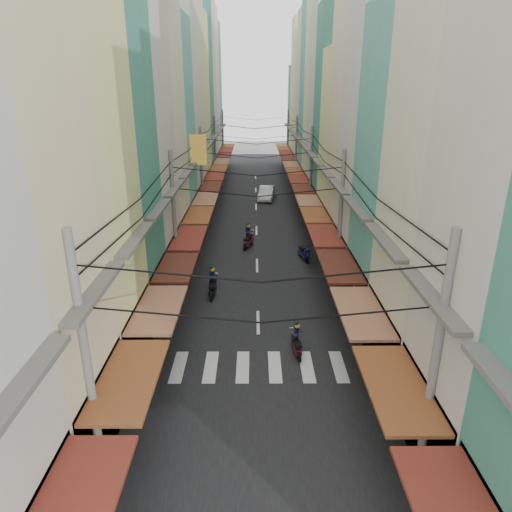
{
  "coord_description": "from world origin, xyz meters",
  "views": [
    {
      "loc": [
        -0.19,
        -22.94,
        11.53
      ],
      "look_at": [
        -0.08,
        3.12,
        1.78
      ],
      "focal_mm": 32.0,
      "sensor_mm": 36.0,
      "label": 1
    }
  ],
  "objects_px": {
    "white_car": "(266,200)",
    "market_umbrella": "(393,313)",
    "bicycle": "(378,284)",
    "traffic_sign": "(354,293)"
  },
  "relations": [
    {
      "from": "bicycle",
      "to": "traffic_sign",
      "type": "relative_size",
      "value": 0.6
    },
    {
      "from": "bicycle",
      "to": "market_umbrella",
      "type": "height_order",
      "value": "market_umbrella"
    },
    {
      "from": "traffic_sign",
      "to": "white_car",
      "type": "bearing_deg",
      "value": 97.53
    },
    {
      "from": "white_car",
      "to": "traffic_sign",
      "type": "relative_size",
      "value": 1.89
    },
    {
      "from": "bicycle",
      "to": "traffic_sign",
      "type": "height_order",
      "value": "traffic_sign"
    },
    {
      "from": "bicycle",
      "to": "traffic_sign",
      "type": "distance_m",
      "value": 6.2
    },
    {
      "from": "white_car",
      "to": "traffic_sign",
      "type": "xyz_separation_m",
      "value": [
        3.65,
        -27.59,
        1.88
      ]
    },
    {
      "from": "white_car",
      "to": "market_umbrella",
      "type": "bearing_deg",
      "value": -73.59
    },
    {
      "from": "white_car",
      "to": "traffic_sign",
      "type": "distance_m",
      "value": 27.9
    },
    {
      "from": "market_umbrella",
      "to": "bicycle",
      "type": "bearing_deg",
      "value": 79.05
    }
  ]
}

